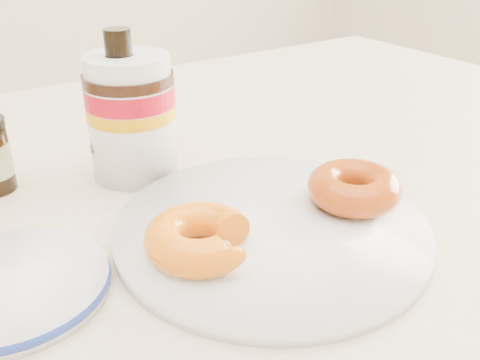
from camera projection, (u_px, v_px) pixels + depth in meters
dining_table at (192, 252)px, 0.61m from camera, size 1.40×0.90×0.75m
plate at (271, 228)px, 0.48m from camera, size 0.28×0.28×0.01m
donut_bitten at (199, 238)px, 0.43m from camera, size 0.10×0.10×0.03m
donut_whole at (354, 187)px, 0.50m from camera, size 0.12×0.12×0.03m
nutella_jar at (131, 112)px, 0.57m from camera, size 0.09×0.09×0.13m
syrup_bottle at (124, 106)px, 0.56m from camera, size 0.09×0.07×0.16m
blue_rim_saucer at (13, 285)px, 0.41m from camera, size 0.15×0.15×0.01m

